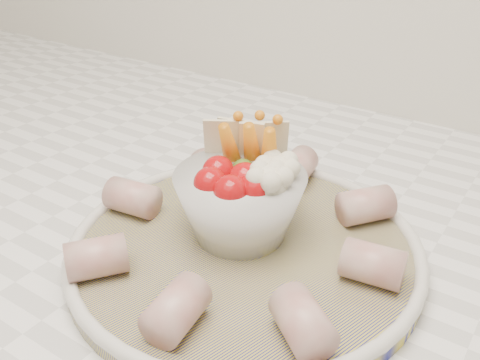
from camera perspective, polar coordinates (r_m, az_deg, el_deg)
The scene contains 3 objects.
serving_platter at distance 0.48m, azimuth 0.53°, elevation -7.23°, with size 0.39×0.39×0.02m.
veggie_bowl at distance 0.47m, azimuth 0.25°, elevation -1.73°, with size 0.12×0.12×0.10m.
cured_meat_rolls at distance 0.47m, azimuth 0.47°, elevation -5.16°, with size 0.28×0.29×0.03m.
Camera 1 is at (0.19, 1.02, 1.22)m, focal length 40.00 mm.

